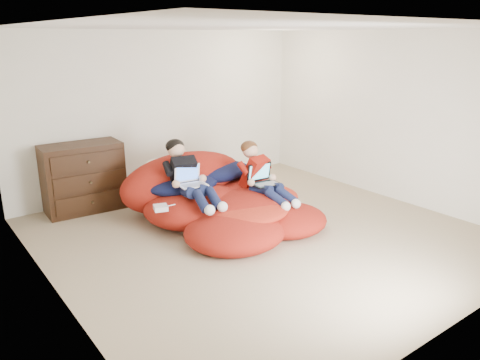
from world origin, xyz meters
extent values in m
cube|color=tan|center=(0.00, 0.00, -0.12)|extent=(5.10, 5.10, 0.25)
cube|color=white|center=(0.00, 2.51, 1.25)|extent=(5.10, 0.02, 2.50)
cube|color=white|center=(0.00, -2.51, 1.25)|extent=(5.10, 0.02, 2.50)
cube|color=white|center=(-2.51, 0.00, 1.25)|extent=(0.02, 5.10, 2.50)
cube|color=white|center=(2.51, 0.00, 1.25)|extent=(0.02, 5.10, 2.50)
cube|color=silver|center=(0.00, 0.00, 2.51)|extent=(5.10, 5.10, 0.02)
cube|color=#301C0D|center=(-1.47, 2.22, 0.49)|extent=(1.11, 0.59, 0.97)
cube|color=#301C0D|center=(-1.47, 1.94, 0.19)|extent=(0.97, 0.07, 0.23)
cylinder|color=#4C3F26|center=(-1.47, 1.92, 0.19)|extent=(0.03, 0.06, 0.03)
cube|color=#301C0D|center=(-1.47, 1.94, 0.49)|extent=(0.97, 0.07, 0.23)
cylinder|color=#4C3F26|center=(-1.47, 1.92, 0.49)|extent=(0.03, 0.06, 0.03)
cube|color=#301C0D|center=(-1.47, 1.94, 0.78)|extent=(0.97, 0.07, 0.23)
cylinder|color=#4C3F26|center=(-1.47, 1.92, 0.78)|extent=(0.03, 0.06, 0.03)
ellipsoid|color=#AD1F13|center=(-0.43, 0.89, 0.22)|extent=(1.43, 1.28, 0.51)
ellipsoid|color=#AD1F13|center=(0.38, 0.78, 0.20)|extent=(1.28, 1.25, 0.46)
ellipsoid|color=#AD1F13|center=(0.00, 0.37, 0.18)|extent=(1.62, 1.30, 0.52)
ellipsoid|color=#AD1F13|center=(-0.41, 0.03, 0.14)|extent=(1.28, 1.17, 0.43)
ellipsoid|color=#AD1F13|center=(0.35, -0.07, 0.13)|extent=(1.07, 0.98, 0.35)
ellipsoid|color=#AD1F13|center=(-0.30, 1.38, 0.40)|extent=(1.97, 0.87, 0.87)
ellipsoid|color=#101539|center=(-0.48, 1.18, 0.48)|extent=(1.06, 0.87, 0.27)
ellipsoid|color=#101539|center=(0.16, 1.23, 0.52)|extent=(1.06, 0.74, 0.25)
ellipsoid|color=red|center=(0.32, 0.40, 0.34)|extent=(0.98, 0.98, 0.18)
ellipsoid|color=red|center=(-0.10, 0.16, 0.30)|extent=(1.06, 0.95, 0.19)
ellipsoid|color=white|center=(-0.62, 1.64, 0.62)|extent=(0.39, 0.25, 0.25)
cube|color=black|center=(-0.57, 1.00, 0.68)|extent=(0.39, 0.44, 0.49)
sphere|color=#D8A484|center=(-0.57, 1.13, 0.97)|extent=(0.22, 0.22, 0.22)
ellipsoid|color=black|center=(-0.57, 1.15, 1.01)|extent=(0.25, 0.24, 0.19)
cylinder|color=#131A3B|center=(-0.66, 0.70, 0.51)|extent=(0.21, 0.38, 0.20)
cylinder|color=#131A3B|center=(-0.66, 0.38, 0.48)|extent=(0.18, 0.37, 0.23)
sphere|color=white|center=(-0.66, 0.20, 0.42)|extent=(0.13, 0.13, 0.13)
cylinder|color=#131A3B|center=(-0.47, 0.70, 0.51)|extent=(0.21, 0.38, 0.20)
cylinder|color=#131A3B|center=(-0.47, 0.38, 0.48)|extent=(0.18, 0.37, 0.23)
sphere|color=white|center=(-0.47, 0.20, 0.42)|extent=(0.13, 0.13, 0.13)
cube|color=#A5190E|center=(0.34, 0.60, 0.62)|extent=(0.36, 0.39, 0.47)
sphere|color=#D8A484|center=(0.34, 0.70, 0.91)|extent=(0.21, 0.21, 0.21)
ellipsoid|color=#4F2D15|center=(0.34, 0.72, 0.95)|extent=(0.24, 0.22, 0.18)
cylinder|color=#131A3B|center=(0.26, 0.34, 0.45)|extent=(0.21, 0.37, 0.19)
cylinder|color=#131A3B|center=(0.26, 0.03, 0.42)|extent=(0.18, 0.35, 0.22)
sphere|color=white|center=(0.26, -0.14, 0.36)|extent=(0.13, 0.13, 0.13)
cylinder|color=#131A3B|center=(0.43, 0.34, 0.45)|extent=(0.21, 0.37, 0.19)
cylinder|color=#131A3B|center=(0.43, 0.03, 0.42)|extent=(0.18, 0.35, 0.22)
sphere|color=white|center=(0.43, -0.14, 0.36)|extent=(0.13, 0.13, 0.13)
cube|color=white|center=(-0.57, 0.72, 0.58)|extent=(0.37, 0.28, 0.01)
cube|color=gray|center=(-0.57, 0.70, 0.59)|extent=(0.31, 0.17, 0.00)
cube|color=white|center=(-0.57, 0.86, 0.71)|extent=(0.35, 0.10, 0.24)
cube|color=#467AEE|center=(-0.57, 0.85, 0.71)|extent=(0.31, 0.08, 0.19)
cube|color=black|center=(0.34, 0.35, 0.51)|extent=(0.39, 0.28, 0.01)
cube|color=gray|center=(0.34, 0.34, 0.52)|extent=(0.32, 0.17, 0.00)
cube|color=black|center=(0.34, 0.50, 0.65)|extent=(0.37, 0.08, 0.25)
cube|color=#52A9C1|center=(0.34, 0.49, 0.65)|extent=(0.32, 0.06, 0.21)
cube|color=white|center=(-1.09, 0.61, 0.42)|extent=(0.20, 0.20, 0.06)
camera|label=1|loc=(-3.50, -4.20, 2.39)|focal=35.00mm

